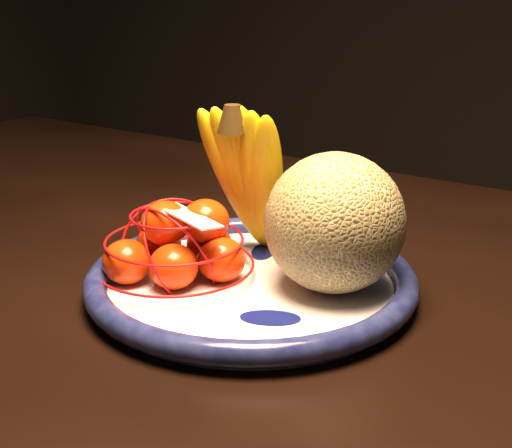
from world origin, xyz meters
The scene contains 6 objects.
dining_table centered at (0.06, 0.09, 0.68)m, with size 1.60×1.05×0.76m.
fruit_bowl centered at (0.26, 0.01, 0.77)m, with size 0.33×0.33×0.03m.
cantaloupe centered at (0.33, 0.04, 0.84)m, with size 0.13×0.13×0.13m, color olive.
banana_bunch centered at (0.22, 0.07, 0.86)m, with size 0.12×0.11×0.18m.
mandarin_bag centered at (0.18, -0.01, 0.80)m, with size 0.21×0.21×0.10m.
price_tag centered at (0.20, -0.02, 0.84)m, with size 0.07×0.03×0.00m, color white.
Camera 1 is at (0.57, -0.56, 1.06)m, focal length 50.00 mm.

